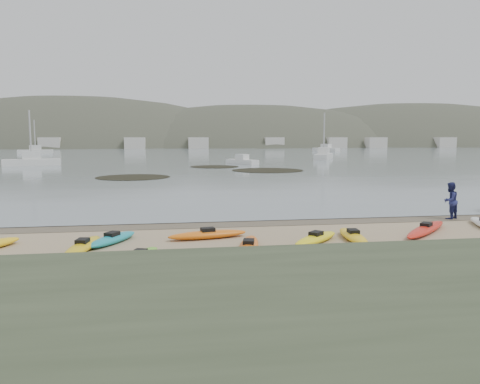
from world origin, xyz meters
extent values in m
plane|color=tan|center=(0.00, 0.00, 0.00)|extent=(600.00, 600.00, 0.00)
plane|color=brown|center=(0.00, -0.30, 0.00)|extent=(60.00, 60.00, 0.00)
plane|color=slate|center=(0.00, 300.00, 0.01)|extent=(1200.00, 1200.00, 0.00)
ellipsoid|color=yellow|center=(3.95, -4.85, 0.17)|extent=(0.98, 3.21, 0.34)
ellipsoid|color=orange|center=(-1.91, -3.62, 0.17)|extent=(3.46, 1.34, 0.34)
ellipsoid|color=orange|center=(-0.61, -6.09, 0.17)|extent=(1.59, 3.96, 0.34)
ellipsoid|color=red|center=(7.72, -3.91, 0.17)|extent=(3.90, 3.74, 0.34)
ellipsoid|color=teal|center=(-5.74, -3.92, 0.17)|extent=(2.06, 2.90, 0.34)
ellipsoid|color=yellow|center=(2.31, -5.04, 0.17)|extent=(2.69, 2.61, 0.34)
ellipsoid|color=yellow|center=(-6.69, -5.03, 0.17)|extent=(1.25, 3.49, 0.34)
ellipsoid|color=#68CB28|center=(-4.49, -7.12, 0.17)|extent=(1.61, 3.17, 0.34)
imported|color=navy|center=(10.82, -0.80, 0.95)|extent=(1.16, 1.07, 1.91)
cylinder|color=black|center=(-7.17, 26.67, 0.03)|extent=(7.63, 7.63, 0.04)
cylinder|color=black|center=(8.73, 34.37, 0.03)|extent=(8.97, 8.97, 0.04)
cylinder|color=black|center=(2.86, 42.43, 0.03)|extent=(6.84, 6.84, 0.04)
cube|color=silver|center=(-23.23, 49.19, 0.55)|extent=(8.13, 4.39, 1.10)
cube|color=silver|center=(7.72, 48.45, 0.41)|extent=(4.63, 5.71, 0.81)
cube|color=silver|center=(25.40, 62.02, 0.59)|extent=(5.98, 8.58, 1.18)
cube|color=silver|center=(-36.14, 99.98, 0.57)|extent=(8.43, 3.68, 1.14)
cube|color=silver|center=(41.31, 106.71, 0.57)|extent=(6.43, 8.12, 1.15)
ellipsoid|color=#384235|center=(-45.00, 195.00, -18.00)|extent=(220.00, 120.00, 80.00)
ellipsoid|color=#384235|center=(35.00, 190.00, -15.30)|extent=(200.00, 110.00, 68.00)
ellipsoid|color=#384235|center=(120.00, 200.00, -17.10)|extent=(230.00, 130.00, 76.00)
cube|color=beige|center=(-42.00, 145.00, 2.00)|extent=(7.00, 5.00, 4.00)
cube|color=beige|center=(-18.00, 145.00, 2.00)|extent=(7.00, 5.00, 4.00)
cube|color=beige|center=(6.00, 145.00, 2.00)|extent=(7.00, 5.00, 4.00)
cube|color=beige|center=(30.00, 145.00, 2.00)|extent=(7.00, 5.00, 4.00)
cube|color=beige|center=(54.00, 145.00, 2.00)|extent=(7.00, 5.00, 4.00)
cube|color=beige|center=(78.00, 145.00, 2.00)|extent=(7.00, 5.00, 4.00)
cube|color=beige|center=(102.00, 145.00, 2.00)|extent=(7.00, 5.00, 4.00)
camera|label=1|loc=(-3.47, -22.71, 4.22)|focal=35.00mm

